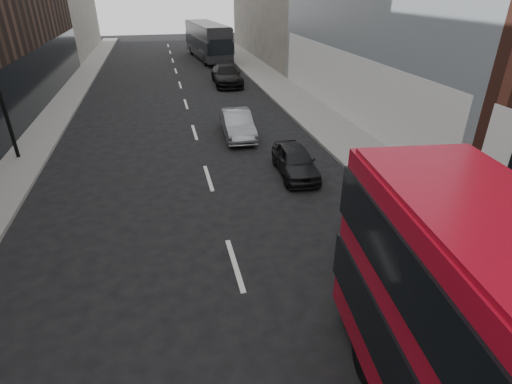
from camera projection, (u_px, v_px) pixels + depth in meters
sidewalk_right at (296, 100)px, 27.76m from camera, size 3.00×80.00×0.15m
sidewalk_left at (56, 115)px, 24.58m from camera, size 2.00×80.00×0.15m
grey_bus at (207, 40)px, 42.41m from camera, size 3.78×11.47×3.65m
car_a at (295, 161)px, 16.84m from camera, size 1.69×3.76×1.25m
car_b at (237, 124)px, 21.03m from camera, size 1.59×4.21×1.37m
car_c at (227, 75)px, 32.07m from camera, size 2.30×5.34×1.53m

